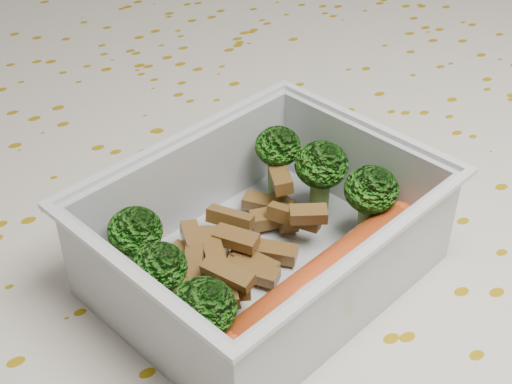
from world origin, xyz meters
TOP-DOWN VIEW (x-y plane):
  - dining_table at (0.00, 0.00)m, footprint 1.40×0.90m
  - tablecloth at (0.00, 0.00)m, footprint 1.46×0.96m
  - lunch_container at (-0.02, -0.05)m, footprint 0.21×0.18m
  - broccoli_florets at (-0.02, -0.04)m, footprint 0.16×0.13m
  - meat_pile at (-0.03, -0.03)m, footprint 0.11×0.09m
  - sausage at (-0.01, -0.08)m, footprint 0.16×0.06m

SIDE VIEW (x-z plane):
  - dining_table at x=0.00m, z-range 0.29..1.04m
  - tablecloth at x=0.00m, z-range 0.62..0.81m
  - meat_pile at x=-0.03m, z-range 0.76..0.79m
  - sausage at x=-0.01m, z-range 0.76..0.79m
  - lunch_container at x=-0.02m, z-range 0.75..0.81m
  - broccoli_florets at x=-0.02m, z-range 0.77..0.82m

